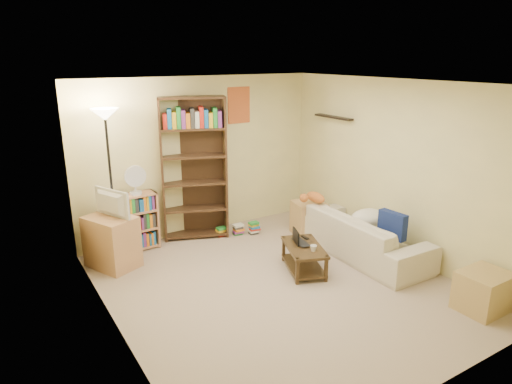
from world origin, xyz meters
TOP-DOWN VIEW (x-y plane):
  - room at (0.00, 0.01)m, footprint 4.50×4.54m
  - sofa at (1.55, 0.14)m, footprint 2.14×0.92m
  - navy_pillow at (1.64, -0.31)m, footprint 0.15×0.41m
  - cream_blanket at (1.70, 0.19)m, footprint 0.57×0.41m
  - tabby_cat at (1.29, 0.96)m, footprint 0.48×0.18m
  - coffee_table at (0.52, 0.17)m, footprint 0.71×0.92m
  - laptop at (0.58, 0.25)m, footprint 0.41×0.34m
  - laptop_screen at (0.47, 0.29)m, footprint 0.11×0.26m
  - mug at (0.52, -0.03)m, footprint 0.17×0.17m
  - tv_remote at (0.70, 0.39)m, footprint 0.05×0.15m
  - tv_stand at (-1.63, 1.67)m, footprint 0.71×0.81m
  - television at (-1.63, 1.67)m, footprint 0.71×0.57m
  - tall_bookshelf at (-0.19, 2.05)m, footprint 1.05×0.66m
  - short_bookshelf at (-1.18, 2.05)m, footprint 0.68×0.29m
  - desk_fan at (-1.14, 2.01)m, footprint 0.31×0.17m
  - floor_lamp at (-1.51, 1.87)m, footprint 0.36×0.36m
  - side_table at (1.39, 1.17)m, footprint 0.56×0.56m
  - end_cabinet at (1.65, -1.69)m, footprint 0.55×0.46m
  - book_stacks at (0.43, 1.74)m, footprint 0.64×0.34m

SIDE VIEW (x-z plane):
  - book_stacks at x=0.43m, z-range -0.01..0.19m
  - coffee_table at x=0.52m, z-range 0.04..0.40m
  - end_cabinet at x=1.65m, z-range 0.00..0.46m
  - side_table at x=1.39m, z-range 0.00..0.54m
  - sofa at x=1.55m, z-range 0.00..0.62m
  - tv_stand at x=-1.63m, z-range 0.00..0.72m
  - tv_remote at x=0.70m, z-range 0.36..0.38m
  - laptop at x=0.58m, z-range 0.36..0.39m
  - mug at x=0.52m, z-range 0.36..0.44m
  - short_bookshelf at x=-1.18m, z-range 0.00..0.86m
  - laptop_screen at x=0.47m, z-range 0.38..0.56m
  - cream_blanket at x=1.70m, z-range 0.41..0.65m
  - navy_pillow at x=1.64m, z-range 0.41..0.77m
  - tabby_cat at x=1.29m, z-range 0.62..0.78m
  - television at x=-1.63m, z-range 0.72..1.09m
  - desk_fan at x=-1.14m, z-range 0.88..1.31m
  - tall_bookshelf at x=-0.19m, z-range 0.06..2.28m
  - room at x=0.00m, z-range 0.36..2.88m
  - floor_lamp at x=-1.51m, z-range 0.64..2.77m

